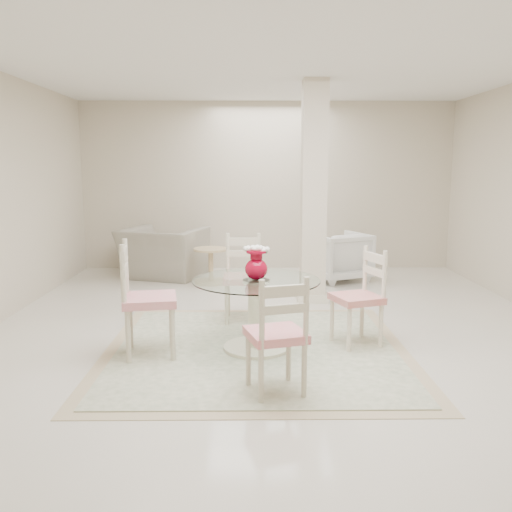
{
  "coord_description": "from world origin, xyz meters",
  "views": [
    {
      "loc": [
        -0.28,
        -5.37,
        1.68
      ],
      "look_at": [
        -0.23,
        -0.39,
        0.85
      ],
      "focal_mm": 38.0,
      "sensor_mm": 36.0,
      "label": 1
    }
  ],
  "objects_px": {
    "column": "(314,193)",
    "dining_chair_west": "(141,291)",
    "dining_chair_north": "(243,271)",
    "dining_table": "(256,315)",
    "side_table": "(211,267)",
    "dining_chair_south": "(279,327)",
    "recliner_taupe": "(163,253)",
    "dining_chair_east": "(363,290)",
    "red_vase": "(256,264)",
    "armchair_white": "(338,256)"
  },
  "relations": [
    {
      "from": "column",
      "to": "dining_chair_west",
      "type": "distance_m",
      "value": 2.78
    },
    {
      "from": "dining_chair_north",
      "to": "dining_table",
      "type": "bearing_deg",
      "value": -82.29
    },
    {
      "from": "dining_chair_north",
      "to": "side_table",
      "type": "distance_m",
      "value": 1.95
    },
    {
      "from": "dining_chair_south",
      "to": "recliner_taupe",
      "type": "distance_m",
      "value": 4.61
    },
    {
      "from": "dining_chair_north",
      "to": "dining_chair_south",
      "type": "xyz_separation_m",
      "value": [
        0.28,
        -2.01,
        -0.02
      ]
    },
    {
      "from": "recliner_taupe",
      "to": "dining_chair_east",
      "type": "bearing_deg",
      "value": 144.93
    },
    {
      "from": "red_vase",
      "to": "armchair_white",
      "type": "bearing_deg",
      "value": 67.94
    },
    {
      "from": "dining_chair_west",
      "to": "side_table",
      "type": "height_order",
      "value": "dining_chair_west"
    },
    {
      "from": "dining_chair_south",
      "to": "recliner_taupe",
      "type": "height_order",
      "value": "dining_chair_south"
    },
    {
      "from": "red_vase",
      "to": "dining_chair_south",
      "type": "bearing_deg",
      "value": -81.54
    },
    {
      "from": "dining_table",
      "to": "column",
      "type": "bearing_deg",
      "value": 68.92
    },
    {
      "from": "dining_chair_north",
      "to": "side_table",
      "type": "relative_size",
      "value": 2.03
    },
    {
      "from": "dining_table",
      "to": "armchair_white",
      "type": "height_order",
      "value": "armchair_white"
    },
    {
      "from": "dining_chair_north",
      "to": "recliner_taupe",
      "type": "xyz_separation_m",
      "value": [
        -1.24,
        2.34,
        -0.17
      ]
    },
    {
      "from": "dining_chair_east",
      "to": "dining_table",
      "type": "bearing_deg",
      "value": -100.7
    },
    {
      "from": "dining_chair_east",
      "to": "dining_chair_north",
      "type": "distance_m",
      "value": 1.42
    },
    {
      "from": "recliner_taupe",
      "to": "column",
      "type": "bearing_deg",
      "value": 163.47
    },
    {
      "from": "dining_chair_east",
      "to": "dining_chair_west",
      "type": "distance_m",
      "value": 2.04
    },
    {
      "from": "dining_table",
      "to": "dining_chair_north",
      "type": "relative_size",
      "value": 1.11
    },
    {
      "from": "dining_chair_south",
      "to": "side_table",
      "type": "xyz_separation_m",
      "value": [
        -0.77,
        3.88,
        -0.29
      ]
    },
    {
      "from": "dining_chair_south",
      "to": "side_table",
      "type": "relative_size",
      "value": 1.95
    },
    {
      "from": "dining_chair_west",
      "to": "dining_table",
      "type": "bearing_deg",
      "value": -91.41
    },
    {
      "from": "dining_table",
      "to": "red_vase",
      "type": "xyz_separation_m",
      "value": [
        0.0,
        0.0,
        0.47
      ]
    },
    {
      "from": "armchair_white",
      "to": "dining_chair_east",
      "type": "bearing_deg",
      "value": 61.97
    },
    {
      "from": "side_table",
      "to": "armchair_white",
      "type": "bearing_deg",
      "value": 6.67
    },
    {
      "from": "dining_chair_south",
      "to": "red_vase",
      "type": "bearing_deg",
      "value": -97.79
    },
    {
      "from": "dining_chair_north",
      "to": "side_table",
      "type": "bearing_deg",
      "value": 104.88
    },
    {
      "from": "red_vase",
      "to": "recliner_taupe",
      "type": "relative_size",
      "value": 0.27
    },
    {
      "from": "side_table",
      "to": "recliner_taupe",
      "type": "bearing_deg",
      "value": 147.92
    },
    {
      "from": "dining_chair_east",
      "to": "dining_chair_south",
      "type": "relative_size",
      "value": 1.01
    },
    {
      "from": "dining_chair_west",
      "to": "side_table",
      "type": "bearing_deg",
      "value": -16.96
    },
    {
      "from": "dining_chair_east",
      "to": "dining_chair_north",
      "type": "relative_size",
      "value": 0.97
    },
    {
      "from": "dining_chair_south",
      "to": "armchair_white",
      "type": "xyz_separation_m",
      "value": [
        1.1,
        4.1,
        -0.17
      ]
    },
    {
      "from": "armchair_white",
      "to": "side_table",
      "type": "distance_m",
      "value": 1.89
    },
    {
      "from": "dining_table",
      "to": "red_vase",
      "type": "bearing_deg",
      "value": 84.29
    },
    {
      "from": "dining_chair_south",
      "to": "side_table",
      "type": "distance_m",
      "value": 3.97
    },
    {
      "from": "dining_table",
      "to": "dining_chair_west",
      "type": "distance_m",
      "value": 1.06
    },
    {
      "from": "recliner_taupe",
      "to": "red_vase",
      "type": "bearing_deg",
      "value": 130.61
    },
    {
      "from": "dining_table",
      "to": "red_vase",
      "type": "distance_m",
      "value": 0.47
    },
    {
      "from": "dining_table",
      "to": "dining_chair_west",
      "type": "bearing_deg",
      "value": -171.91
    },
    {
      "from": "red_vase",
      "to": "dining_chair_west",
      "type": "height_order",
      "value": "dining_chair_west"
    },
    {
      "from": "dining_table",
      "to": "recliner_taupe",
      "type": "distance_m",
      "value": 3.62
    },
    {
      "from": "red_vase",
      "to": "dining_chair_east",
      "type": "xyz_separation_m",
      "value": [
        1.0,
        0.15,
        -0.28
      ]
    },
    {
      "from": "column",
      "to": "dining_chair_east",
      "type": "bearing_deg",
      "value": -80.98
    },
    {
      "from": "column",
      "to": "dining_chair_north",
      "type": "distance_m",
      "value": 1.47
    },
    {
      "from": "red_vase",
      "to": "dining_chair_west",
      "type": "distance_m",
      "value": 1.05
    },
    {
      "from": "side_table",
      "to": "dining_chair_south",
      "type": "bearing_deg",
      "value": -78.8
    },
    {
      "from": "dining_chair_south",
      "to": "recliner_taupe",
      "type": "relative_size",
      "value": 0.87
    },
    {
      "from": "dining_chair_east",
      "to": "dining_chair_south",
      "type": "height_order",
      "value": "dining_chair_east"
    },
    {
      "from": "column",
      "to": "red_vase",
      "type": "relative_size",
      "value": 8.65
    }
  ]
}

